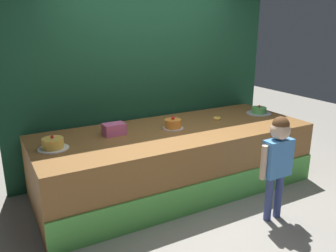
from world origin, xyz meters
TOP-DOWN VIEW (x-y plane):
  - ground_plane at (0.00, 0.00)m, footprint 12.00×12.00m
  - stage_platform at (0.00, 0.65)m, footprint 3.37×1.33m
  - curtain_backdrop at (0.00, 1.41)m, footprint 3.81×0.08m
  - child_figure at (0.55, -0.49)m, footprint 0.44×0.20m
  - pink_box at (-0.72, 0.82)m, footprint 0.25×0.17m
  - donut at (0.72, 0.76)m, footprint 0.11×0.11m
  - cake_left at (-1.43, 0.68)m, footprint 0.31×0.31m
  - cake_center at (0.00, 0.70)m, footprint 0.26×0.26m
  - cake_right at (1.43, 0.73)m, footprint 0.35×0.35m

SIDE VIEW (x-z plane):
  - ground_plane at x=0.00m, z-range 0.00..0.00m
  - stage_platform at x=0.00m, z-range 0.00..0.77m
  - child_figure at x=0.55m, z-range 0.17..1.30m
  - donut at x=0.72m, z-range 0.77..0.80m
  - cake_right at x=1.43m, z-range 0.74..0.87m
  - cake_left at x=-1.43m, z-range 0.75..0.90m
  - cake_center at x=0.00m, z-range 0.75..0.90m
  - pink_box at x=-0.72m, z-range 0.77..0.90m
  - curtain_backdrop at x=0.00m, z-range 0.00..2.76m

